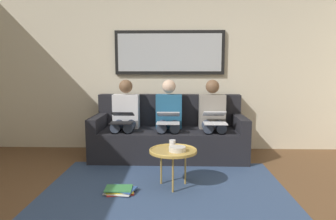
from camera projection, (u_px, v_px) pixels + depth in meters
The scene contains 14 objects.
wall_rear at pixel (170, 69), 4.85m from camera, with size 6.00×0.12×2.60m, color beige.
area_rug at pixel (166, 188), 3.29m from camera, with size 2.60×1.80×0.01m, color #33476B.
couch at pixel (169, 135), 4.50m from camera, with size 2.20×0.90×0.90m.
framed_mirror at pixel (170, 53), 4.72m from camera, with size 1.72×0.05×0.68m.
coffee_table at pixel (173, 151), 3.28m from camera, with size 0.52×0.52×0.43m.
cup at pixel (172, 144), 3.36m from camera, with size 0.07×0.07×0.09m, color silver.
bowl at pixel (177, 149), 3.23m from camera, with size 0.18×0.18×0.05m, color beige.
person_left at pixel (213, 117), 4.38m from camera, with size 0.38×0.58×1.14m.
laptop_white at pixel (215, 118), 4.14m from camera, with size 0.31×0.37×0.16m.
person_middle at pixel (169, 116), 4.40m from camera, with size 0.38×0.58×1.14m.
laptop_silver at pixel (168, 118), 4.16m from camera, with size 0.31×0.35×0.15m.
person_right at pixel (125, 116), 4.42m from camera, with size 0.38×0.58×1.14m.
laptop_black at pixel (122, 118), 4.17m from camera, with size 0.30×0.34×0.15m.
magazine_stack at pixel (120, 190), 3.17m from camera, with size 0.34×0.29×0.05m.
Camera 1 is at (-0.12, 2.29, 1.30)m, focal length 32.21 mm.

